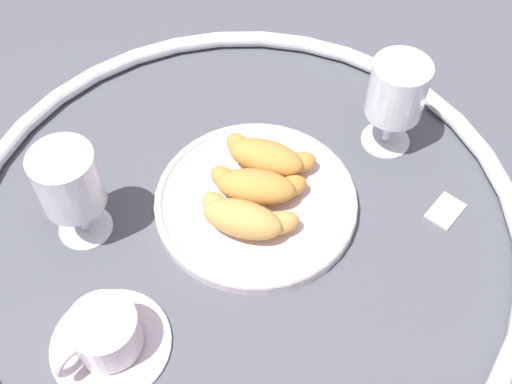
# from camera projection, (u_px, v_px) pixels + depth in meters

# --- Properties ---
(ground_plane) EXTENTS (2.20, 2.20, 0.00)m
(ground_plane) POSITION_uv_depth(u_px,v_px,m) (242.00, 225.00, 0.81)
(ground_plane) COLOR #4C4F56
(table_chrome_rim) EXTENTS (0.72, 0.72, 0.02)m
(table_chrome_rim) POSITION_uv_depth(u_px,v_px,m) (241.00, 220.00, 0.80)
(table_chrome_rim) COLOR silver
(table_chrome_rim) RESTS_ON ground_plane
(pastry_plate) EXTENTS (0.26, 0.26, 0.02)m
(pastry_plate) POSITION_uv_depth(u_px,v_px,m) (256.00, 201.00, 0.82)
(pastry_plate) COLOR silver
(pastry_plate) RESTS_ON ground_plane
(croissant_large) EXTENTS (0.12, 0.10, 0.04)m
(croissant_large) POSITION_uv_depth(u_px,v_px,m) (246.00, 218.00, 0.77)
(croissant_large) COLOR #D6994C
(croissant_large) RESTS_ON pastry_plate
(croissant_small) EXTENTS (0.13, 0.09, 0.04)m
(croissant_small) POSITION_uv_depth(u_px,v_px,m) (256.00, 186.00, 0.80)
(croissant_small) COLOR #CC893D
(croissant_small) RESTS_ON pastry_plate
(croissant_extra) EXTENTS (0.12, 0.10, 0.04)m
(croissant_extra) POSITION_uv_depth(u_px,v_px,m) (267.00, 156.00, 0.83)
(croissant_extra) COLOR #CC893D
(croissant_extra) RESTS_ON pastry_plate
(coffee_cup_near) EXTENTS (0.14, 0.14, 0.06)m
(coffee_cup_near) POSITION_uv_depth(u_px,v_px,m) (106.00, 336.00, 0.69)
(coffee_cup_near) COLOR silver
(coffee_cup_near) RESTS_ON ground_plane
(juice_glass_left) EXTENTS (0.08, 0.08, 0.14)m
(juice_glass_left) POSITION_uv_depth(u_px,v_px,m) (69.00, 183.00, 0.73)
(juice_glass_left) COLOR white
(juice_glass_left) RESTS_ON ground_plane
(juice_glass_right) EXTENTS (0.08, 0.08, 0.14)m
(juice_glass_right) POSITION_uv_depth(u_px,v_px,m) (397.00, 93.00, 0.82)
(juice_glass_right) COLOR white
(juice_glass_right) RESTS_ON ground_plane
(sugar_packet) EXTENTS (0.06, 0.06, 0.01)m
(sugar_packet) POSITION_uv_depth(u_px,v_px,m) (446.00, 210.00, 0.82)
(sugar_packet) COLOR white
(sugar_packet) RESTS_ON ground_plane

